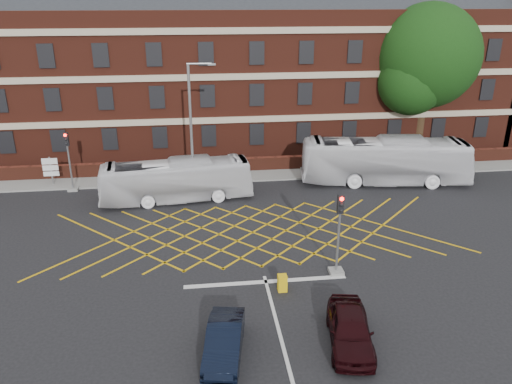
{
  "coord_description": "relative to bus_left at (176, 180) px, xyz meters",
  "views": [
    {
      "loc": [
        -3.08,
        -24.35,
        13.1
      ],
      "look_at": [
        0.14,
        1.5,
        2.77
      ],
      "focal_mm": 35.0,
      "sensor_mm": 36.0,
      "label": 1
    }
  ],
  "objects": [
    {
      "name": "victorian_building",
      "position": [
        4.78,
        14.34,
        6.41
      ],
      "size": [
        51.0,
        12.17,
        20.4
      ],
      "color": "#522015",
      "rests_on": "ground"
    },
    {
      "name": "utility_cabinet",
      "position": [
        5.19,
        -12.0,
        -1.01
      ],
      "size": [
        0.43,
        0.41,
        0.82
      ],
      "primitive_type": "cube",
      "color": "#E1B30D",
      "rests_on": "ground"
    },
    {
      "name": "direction_signs",
      "position": [
        -9.13,
        3.85,
        -0.04
      ],
      "size": [
        1.1,
        0.16,
        2.2
      ],
      "color": "gray",
      "rests_on": "ground"
    },
    {
      "name": "bus_left",
      "position": [
        0.0,
        0.0,
        0.0
      ],
      "size": [
        10.39,
        3.35,
        2.84
      ],
      "primitive_type": "imported",
      "rotation": [
        0.0,
        0.0,
        1.67
      ],
      "color": "silver",
      "rests_on": "ground"
    },
    {
      "name": "street_lamp",
      "position": [
        1.22,
        0.64,
        1.71
      ],
      "size": [
        2.25,
        1.0,
        9.07
      ],
      "color": "slate",
      "rests_on": "ground"
    },
    {
      "name": "far_pavement",
      "position": [
        4.53,
        4.35,
        -1.36
      ],
      "size": [
        60.0,
        3.0,
        0.12
      ],
      "primitive_type": "cube",
      "color": "slate",
      "rests_on": "ground"
    },
    {
      "name": "centre_line",
      "position": [
        4.53,
        -17.65,
        -1.41
      ],
      "size": [
        0.15,
        14.0,
        0.02
      ],
      "primitive_type": "cube",
      "color": "silver",
      "rests_on": "ground"
    },
    {
      "name": "bus_right",
      "position": [
        15.21,
        1.52,
        0.29
      ],
      "size": [
        12.54,
        4.59,
        3.41
      ],
      "primitive_type": "imported",
      "rotation": [
        0.0,
        0.0,
        1.43
      ],
      "color": "silver",
      "rests_on": "ground"
    },
    {
      "name": "traffic_light_near",
      "position": [
        8.16,
        -10.79,
        0.34
      ],
      "size": [
        0.7,
        0.7,
        4.27
      ],
      "color": "slate",
      "rests_on": "ground"
    },
    {
      "name": "stop_line",
      "position": [
        4.53,
        -11.15,
        -1.41
      ],
      "size": [
        8.0,
        0.3,
        0.02
      ],
      "primitive_type": "cube",
      "color": "silver",
      "rests_on": "ground"
    },
    {
      "name": "traffic_light_far",
      "position": [
        -7.46,
        2.72,
        0.34
      ],
      "size": [
        0.7,
        0.7,
        4.27
      ],
      "color": "slate",
      "rests_on": "ground"
    },
    {
      "name": "ground",
      "position": [
        4.53,
        -7.65,
        -1.42
      ],
      "size": [
        120.0,
        120.0,
        0.0
      ],
      "primitive_type": "plane",
      "color": "black",
      "rests_on": "ground"
    },
    {
      "name": "boundary_wall",
      "position": [
        4.53,
        5.35,
        -0.87
      ],
      "size": [
        56.0,
        0.5,
        1.1
      ],
      "primitive_type": "cube",
      "color": "#532216",
      "rests_on": "ground"
    },
    {
      "name": "deciduous_tree",
      "position": [
        20.87,
        8.63,
        6.32
      ],
      "size": [
        8.64,
        8.64,
        12.66
      ],
      "color": "black",
      "rests_on": "ground"
    },
    {
      "name": "box_junction_hatching",
      "position": [
        4.53,
        -5.65,
        -1.41
      ],
      "size": [
        8.22,
        8.22,
        0.02
      ],
      "primitive_type": "cube",
      "rotation": [
        0.0,
        0.0,
        0.79
      ],
      "color": "#CC990C",
      "rests_on": "ground"
    },
    {
      "name": "car_maroon",
      "position": [
        7.2,
        -16.16,
        -0.71
      ],
      "size": [
        2.39,
        4.4,
        1.42
      ],
      "primitive_type": "imported",
      "rotation": [
        0.0,
        0.0,
        -0.18
      ],
      "color": "black",
      "rests_on": "ground"
    },
    {
      "name": "car_navy",
      "position": [
        2.17,
        -16.21,
        -0.78
      ],
      "size": [
        1.98,
        4.04,
        1.27
      ],
      "primitive_type": "imported",
      "rotation": [
        0.0,
        0.0,
        -0.17
      ],
      "color": "black",
      "rests_on": "ground"
    }
  ]
}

